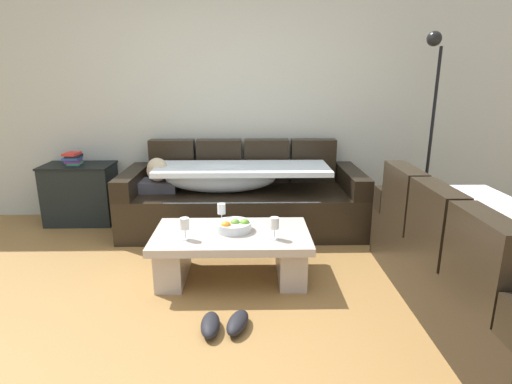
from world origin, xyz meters
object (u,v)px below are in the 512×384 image
wine_glass_near_right (274,224)px  book_stack_on_cabinet (73,158)px  coffee_table (232,249)px  floor_lamp (430,120)px  couch_near_window (485,267)px  wine_glass_far_back (221,210)px  fruit_bowl (234,226)px  wine_glass_near_left (185,224)px  couch_along_wall (239,198)px  pair_of_shoes (224,324)px  side_cabinet (81,194)px

wine_glass_near_right → book_stack_on_cabinet: (-2.03, 1.47, 0.21)m
coffee_table → floor_lamp: floor_lamp is taller
couch_near_window → floor_lamp: 1.92m
coffee_table → wine_glass_far_back: 0.34m
fruit_bowl → floor_lamp: floor_lamp is taller
wine_glass_near_left → floor_lamp: (2.30, 1.32, 0.62)m
couch_along_wall → couch_near_window: (1.64, -1.65, 0.01)m
couch_near_window → pair_of_shoes: couch_near_window is taller
coffee_table → wine_glass_near_right: size_ratio=7.23×
coffee_table → wine_glass_far_back: (-0.09, 0.21, 0.26)m
coffee_table → wine_glass_near_left: (-0.33, -0.13, 0.26)m
fruit_bowl → pair_of_shoes: (-0.04, -0.74, -0.38)m
wine_glass_near_right → pair_of_shoes: (-0.35, -0.57, -0.45)m
wine_glass_near_left → pair_of_shoes: 0.80m
fruit_bowl → wine_glass_far_back: 0.22m
couch_near_window → wine_glass_near_right: (-1.35, 0.41, 0.16)m
wine_glass_near_left → pair_of_shoes: size_ratio=0.51×
wine_glass_far_back → floor_lamp: 2.35m
couch_near_window → coffee_table: bearing=71.8°
side_cabinet → couch_near_window: bearing=-29.3°
pair_of_shoes → wine_glass_far_back: bearing=93.9°
pair_of_shoes → book_stack_on_cabinet: bearing=129.5°
wine_glass_near_right → wine_glass_far_back: 0.54m
fruit_bowl → couch_along_wall: bearing=89.1°
side_cabinet → book_stack_on_cabinet: book_stack_on_cabinet is taller
couch_along_wall → fruit_bowl: 1.08m
pair_of_shoes → wine_glass_near_left: bearing=118.2°
wine_glass_near_left → wine_glass_near_right: 0.66m
fruit_bowl → wine_glass_near_left: 0.40m
side_cabinet → book_stack_on_cabinet: size_ratio=3.67×
couch_near_window → coffee_table: (-1.68, 0.55, -0.10)m
fruit_bowl → book_stack_on_cabinet: 2.18m
couch_near_window → couch_along_wall: bearing=44.8°
side_cabinet → couch_along_wall: bearing=-7.5°
fruit_bowl → coffee_table: bearing=-120.5°
wine_glass_far_back → book_stack_on_cabinet: 1.98m
couch_near_window → book_stack_on_cabinet: 3.89m
couch_along_wall → coffee_table: (-0.04, -1.10, -0.09)m
coffee_table → wine_glass_near_right: bearing=-23.1°
wine_glass_near_left → floor_lamp: size_ratio=0.09×
book_stack_on_cabinet → wine_glass_near_right: bearing=-35.8°
couch_near_window → coffee_table: size_ratio=1.70×
fruit_bowl → side_cabinet: side_cabinet is taller
couch_along_wall → wine_glass_near_left: couch_along_wall is taller
couch_near_window → wine_glass_near_left: (-2.01, 0.42, 0.16)m
coffee_table → wine_glass_far_back: bearing=112.6°
wine_glass_near_left → floor_lamp: 2.72m
coffee_table → floor_lamp: 2.45m
wine_glass_near_right → pair_of_shoes: bearing=-121.1°
wine_glass_far_back → pair_of_shoes: (0.06, -0.92, -0.45)m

